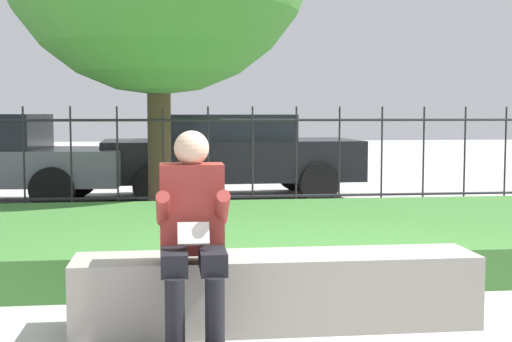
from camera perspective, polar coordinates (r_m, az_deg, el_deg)
name	(u,v)px	position (r m, az deg, el deg)	size (l,w,h in m)	color
ground_plane	(336,324)	(4.77, 6.45, -12.09)	(60.00, 60.00, 0.00)	#B2AFA8
stone_bench	(277,295)	(4.64, 1.68, -9.86)	(2.57, 0.49, 0.47)	gray
person_seated_reader	(193,228)	(4.22, -5.09, -4.59)	(0.42, 0.73, 1.27)	black
grass_berm	(280,237)	(7.01, 1.94, -5.27)	(10.60, 3.35, 0.33)	#3D7533
iron_fence	(253,160)	(9.21, -0.27, 0.88)	(8.60, 0.03, 1.45)	#232326
car_parked_center	(228,153)	(11.51, -2.24, 1.45)	(4.10, 2.05, 1.35)	black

